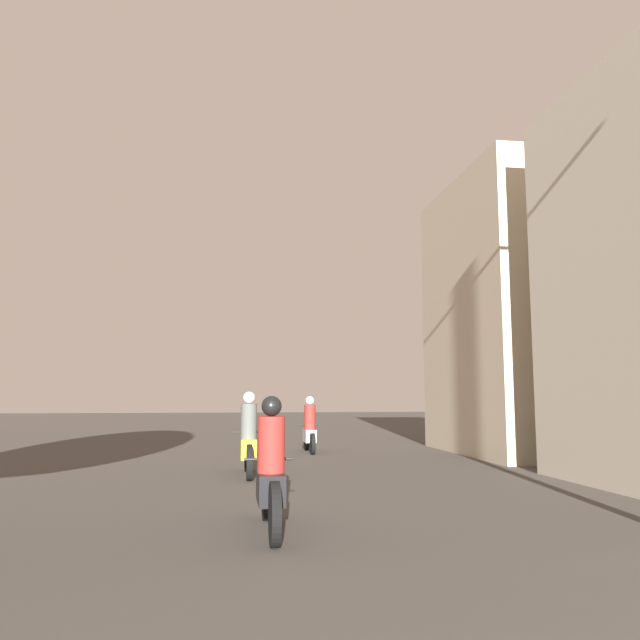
{
  "coord_description": "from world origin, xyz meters",
  "views": [
    {
      "loc": [
        -0.13,
        0.27,
        1.58
      ],
      "look_at": [
        2.45,
        18.09,
        3.77
      ],
      "focal_mm": 35.0,
      "sensor_mm": 36.0,
      "label": 1
    }
  ],
  "objects_px": {
    "motorcycle_silver": "(310,430)",
    "building_right_far": "(537,316)",
    "motorcycle_black": "(271,477)",
    "motorcycle_yellow": "(248,442)"
  },
  "relations": [
    {
      "from": "motorcycle_black",
      "to": "motorcycle_yellow",
      "type": "xyz_separation_m",
      "value": [
        -0.1,
        5.22,
        0.03
      ]
    },
    {
      "from": "motorcycle_yellow",
      "to": "building_right_far",
      "type": "bearing_deg",
      "value": 16.99
    },
    {
      "from": "building_right_far",
      "to": "motorcycle_black",
      "type": "bearing_deg",
      "value": -132.18
    },
    {
      "from": "motorcycle_black",
      "to": "motorcycle_silver",
      "type": "height_order",
      "value": "motorcycle_black"
    },
    {
      "from": "motorcycle_silver",
      "to": "motorcycle_black",
      "type": "bearing_deg",
      "value": -96.86
    },
    {
      "from": "motorcycle_black",
      "to": "motorcycle_yellow",
      "type": "bearing_deg",
      "value": 97.04
    },
    {
      "from": "motorcycle_yellow",
      "to": "motorcycle_silver",
      "type": "height_order",
      "value": "motorcycle_yellow"
    },
    {
      "from": "motorcycle_silver",
      "to": "building_right_far",
      "type": "bearing_deg",
      "value": -7.67
    },
    {
      "from": "motorcycle_black",
      "to": "motorcycle_yellow",
      "type": "distance_m",
      "value": 5.22
    },
    {
      "from": "motorcycle_black",
      "to": "motorcycle_silver",
      "type": "bearing_deg",
      "value": 86.08
    }
  ]
}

